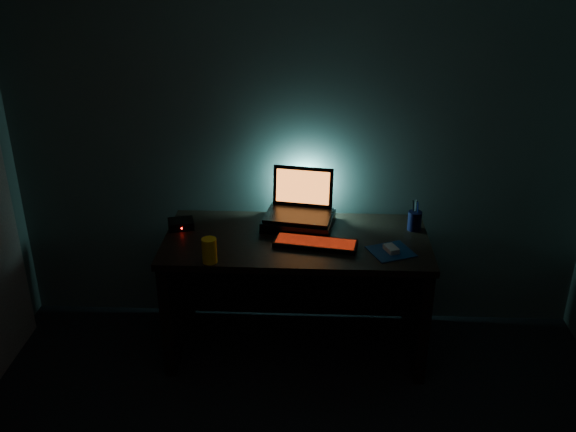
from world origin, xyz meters
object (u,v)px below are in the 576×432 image
object	(u,v)px
keyboard	(315,243)
router	(181,224)
juice_glass	(209,250)
laptop	(300,204)
mouse	(391,249)
pen_cup	(415,221)

from	to	relation	value
keyboard	router	world-z (taller)	router
juice_glass	router	world-z (taller)	juice_glass
laptop	juice_glass	size ratio (longest dim) A/B	3.07
laptop	keyboard	size ratio (longest dim) A/B	0.88
juice_glass	router	distance (m)	0.47
keyboard	juice_glass	world-z (taller)	juice_glass
laptop	mouse	xyz separation A→B (m)	(0.51, -0.35, -0.10)
keyboard	pen_cup	size ratio (longest dim) A/B	4.20
mouse	juice_glass	size ratio (longest dim) A/B	0.68
keyboard	juice_glass	size ratio (longest dim) A/B	3.50
mouse	pen_cup	bearing A→B (deg)	37.25
keyboard	mouse	world-z (taller)	mouse
mouse	pen_cup	world-z (taller)	pen_cup
laptop	pen_cup	distance (m)	0.67
mouse	pen_cup	size ratio (longest dim) A/B	0.81
laptop	router	size ratio (longest dim) A/B	2.44
mouse	juice_glass	world-z (taller)	juice_glass
pen_cup	router	xyz separation A→B (m)	(-1.36, -0.04, -0.03)
laptop	keyboard	distance (m)	0.33
juice_glass	mouse	bearing A→B (deg)	9.32
pen_cup	router	world-z (taller)	pen_cup
juice_glass	keyboard	bearing A→B (deg)	20.99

